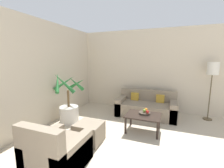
# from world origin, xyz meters

# --- Properties ---
(wall_back) EXTENTS (8.05, 0.06, 2.70)m
(wall_back) POSITION_xyz_m (0.00, 6.23, 1.35)
(wall_back) COLOR beige
(wall_back) RESTS_ON ground_plane
(wall_left) EXTENTS (0.06, 7.80, 2.70)m
(wall_left) POSITION_xyz_m (-3.26, 3.10, 1.35)
(wall_left) COLOR beige
(wall_left) RESTS_ON ground_plane
(potted_palm) EXTENTS (0.89, 0.87, 1.41)m
(potted_palm) POSITION_xyz_m (-2.79, 4.34, 0.42)
(potted_palm) COLOR beige
(potted_palm) RESTS_ON ground_plane
(sofa_loveseat) EXTENTS (1.76, 0.85, 0.75)m
(sofa_loveseat) POSITION_xyz_m (-0.86, 5.60, 0.26)
(sofa_loveseat) COLOR gray
(sofa_loveseat) RESTS_ON ground_plane
(floor_lamp) EXTENTS (0.30, 0.30, 1.65)m
(floor_lamp) POSITION_xyz_m (0.86, 5.91, 1.39)
(floor_lamp) COLOR brown
(floor_lamp) RESTS_ON ground_plane
(coffee_table) EXTENTS (0.81, 0.62, 0.42)m
(coffee_table) POSITION_xyz_m (-0.78, 4.52, 0.36)
(coffee_table) COLOR black
(coffee_table) RESTS_ON ground_plane
(fruit_bowl) EXTENTS (0.28, 0.28, 0.04)m
(fruit_bowl) POSITION_xyz_m (-0.76, 4.59, 0.44)
(fruit_bowl) COLOR #42382D
(fruit_bowl) RESTS_ON coffee_table
(apple_red) EXTENTS (0.08, 0.08, 0.08)m
(apple_red) POSITION_xyz_m (-0.68, 4.54, 0.50)
(apple_red) COLOR red
(apple_red) RESTS_ON fruit_bowl
(apple_green) EXTENTS (0.08, 0.08, 0.08)m
(apple_green) POSITION_xyz_m (-0.76, 4.59, 0.50)
(apple_green) COLOR olive
(apple_green) RESTS_ON fruit_bowl
(orange_fruit) EXTENTS (0.08, 0.08, 0.08)m
(orange_fruit) POSITION_xyz_m (-0.74, 4.68, 0.50)
(orange_fruit) COLOR orange
(orange_fruit) RESTS_ON fruit_bowl
(armchair) EXTENTS (0.77, 0.87, 0.85)m
(armchair) POSITION_xyz_m (-1.83, 2.76, 0.27)
(armchair) COLOR gray
(armchair) RESTS_ON ground_plane
(ottoman) EXTENTS (0.54, 0.49, 0.41)m
(ottoman) POSITION_xyz_m (-1.76, 3.65, 0.21)
(ottoman) COLOR gray
(ottoman) RESTS_ON ground_plane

